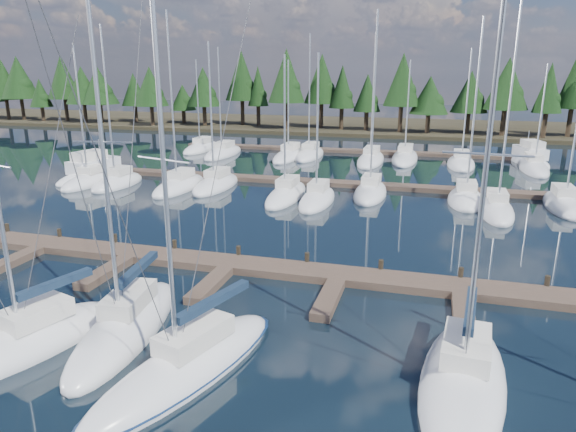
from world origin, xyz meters
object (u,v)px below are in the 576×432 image
(front_sailboat_2, at_px, (31,341))
(front_sailboat_5, at_px, (463,379))
(front_sailboat_4, at_px, (188,366))
(front_sailboat_3, at_px, (126,327))
(motor_yacht_right, at_px, (529,159))
(main_dock, at_px, (228,268))
(motor_yacht_left, at_px, (94,173))

(front_sailboat_2, relative_size, front_sailboat_5, 0.90)
(front_sailboat_5, bearing_deg, front_sailboat_4, -168.93)
(front_sailboat_3, xyz_separation_m, motor_yacht_right, (22.54, 47.76, 0.19))
(front_sailboat_3, xyz_separation_m, front_sailboat_4, (3.76, -1.98, -0.01))
(main_dock, distance_m, motor_yacht_left, 29.35)
(front_sailboat_2, height_order, front_sailboat_3, front_sailboat_3)
(front_sailboat_5, bearing_deg, main_dock, 147.40)
(motor_yacht_left, bearing_deg, motor_yacht_right, 26.04)
(front_sailboat_2, distance_m, front_sailboat_5, 16.26)
(main_dock, height_order, front_sailboat_3, front_sailboat_3)
(motor_yacht_left, xyz_separation_m, motor_yacht_right, (43.20, 21.10, -0.02))
(front_sailboat_3, bearing_deg, front_sailboat_2, -145.13)
(motor_yacht_right, bearing_deg, motor_yacht_left, -153.96)
(front_sailboat_4, xyz_separation_m, motor_yacht_right, (18.78, 49.74, 0.20))
(front_sailboat_3, relative_size, front_sailboat_5, 0.98)
(front_sailboat_5, relative_size, motor_yacht_right, 1.59)
(front_sailboat_2, relative_size, motor_yacht_left, 1.39)
(motor_yacht_left, distance_m, motor_yacht_right, 48.08)
(front_sailboat_3, height_order, front_sailboat_4, front_sailboat_3)
(main_dock, distance_m, front_sailboat_3, 7.53)
(main_dock, bearing_deg, motor_yacht_right, 62.45)
(front_sailboat_4, distance_m, front_sailboat_5, 9.64)
(main_dock, bearing_deg, front_sailboat_5, -32.60)
(front_sailboat_3, bearing_deg, front_sailboat_4, -27.80)
(motor_yacht_left, height_order, motor_yacht_right, motor_yacht_left)
(main_dock, bearing_deg, front_sailboat_4, -76.29)
(front_sailboat_2, height_order, front_sailboat_5, front_sailboat_5)
(front_sailboat_5, height_order, motor_yacht_left, front_sailboat_5)
(main_dock, relative_size, motor_yacht_left, 4.57)
(front_sailboat_3, bearing_deg, front_sailboat_5, -0.58)
(main_dock, xyz_separation_m, front_sailboat_4, (2.29, -9.36, 0.09))
(main_dock, relative_size, front_sailboat_2, 3.29)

